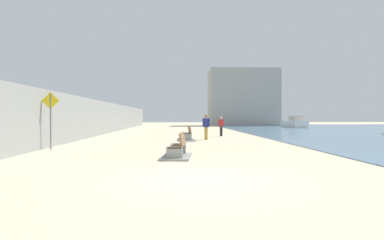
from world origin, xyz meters
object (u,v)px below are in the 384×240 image
object	(u,v)px
bench_near	(177,152)
bench_far	(187,137)
person_walking	(206,125)
pedestrian_sign	(51,114)
person_standing	(221,125)
boat_outer	(294,123)

from	to	relation	value
bench_near	bench_far	size ratio (longest dim) A/B	1.02
bench_far	person_walking	size ratio (longest dim) A/B	1.22
bench_near	pedestrian_sign	world-z (taller)	pedestrian_sign
person_standing	boat_outer	size ratio (longest dim) A/B	0.32
person_standing	boat_outer	bearing A→B (deg)	53.86
person_walking	person_standing	xyz separation A→B (m)	(1.60, 3.81, -0.10)
bench_far	person_walking	world-z (taller)	person_walking
bench_far	boat_outer	world-z (taller)	boat_outer
person_walking	boat_outer	xyz separation A→B (m)	(14.80, 21.89, -0.34)
person_standing	pedestrian_sign	xyz separation A→B (m)	(-9.75, -9.65, 0.81)
boat_outer	pedestrian_sign	bearing A→B (deg)	-129.62
bench_near	person_standing	xyz separation A→B (m)	(3.59, 12.84, 0.70)
boat_outer	person_walking	bearing A→B (deg)	-124.07
bench_far	person_standing	xyz separation A→B (m)	(2.97, 4.30, 0.70)
person_walking	pedestrian_sign	world-z (taller)	pedestrian_sign
person_standing	pedestrian_sign	world-z (taller)	pedestrian_sign
person_standing	boat_outer	world-z (taller)	boat_outer
bench_far	person_standing	distance (m)	5.28
person_standing	pedestrian_sign	bearing A→B (deg)	-135.30
bench_far	pedestrian_sign	size ratio (longest dim) A/B	0.77
person_walking	boat_outer	size ratio (longest dim) A/B	0.35
bench_near	pedestrian_sign	xyz separation A→B (m)	(-6.17, 3.19, 1.51)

